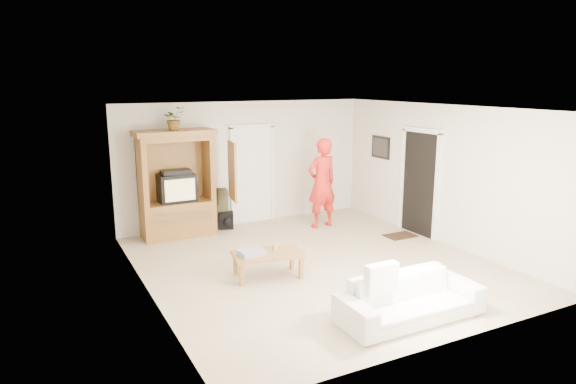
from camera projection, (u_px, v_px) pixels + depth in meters
name	position (u px, v px, depth m)	size (l,w,h in m)	color
floor	(315.00, 264.00, 8.63)	(6.00, 6.00, 0.00)	tan
ceiling	(317.00, 108.00, 8.07)	(6.00, 6.00, 0.00)	white
wall_back	(245.00, 163.00, 10.96)	(5.50, 5.50, 0.00)	silver
wall_front	(452.00, 238.00, 5.75)	(5.50, 5.50, 0.00)	silver
wall_left	(145.00, 208.00, 7.12)	(6.00, 6.00, 0.00)	silver
wall_right	(443.00, 175.00, 9.58)	(6.00, 6.00, 0.00)	silver
armoire	(178.00, 191.00, 10.04)	(1.82, 1.14, 2.10)	#9C6830
door_back	(253.00, 175.00, 11.06)	(0.85, 0.05, 2.04)	white
doorway_right	(420.00, 184.00, 10.15)	(0.05, 0.90, 2.04)	black
framed_picture	(381.00, 147.00, 11.16)	(0.03, 0.60, 0.48)	black
doormat	(400.00, 236.00, 10.18)	(0.60, 0.40, 0.02)	#382316
plant	(174.00, 118.00, 9.70)	(0.40, 0.35, 0.44)	#4C7238
man	(322.00, 183.00, 10.64)	(0.68, 0.45, 1.88)	red
sofa	(410.00, 298.00, 6.60)	(1.94, 0.76, 0.57)	silver
coffee_table	(268.00, 256.00, 8.00)	(1.16, 0.76, 0.40)	#9F7137
towel	(252.00, 253.00, 7.86)	(0.38, 0.28, 0.08)	#FF5482
candle	(275.00, 247.00, 8.09)	(0.08, 0.08, 0.10)	tan
backpack_black	(226.00, 221.00, 10.62)	(0.29, 0.17, 0.36)	black
backpack_olive	(217.00, 209.00, 10.69)	(0.43, 0.32, 0.82)	#47442B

